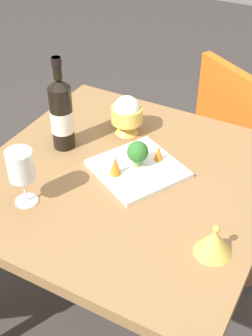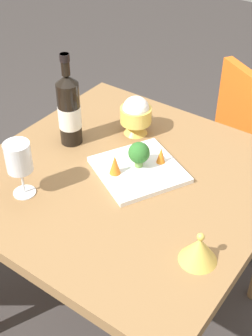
# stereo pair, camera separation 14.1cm
# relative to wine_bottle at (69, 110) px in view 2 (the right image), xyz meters

# --- Properties ---
(ground_plane) EXTENTS (8.00, 8.00, 0.00)m
(ground_plane) POSITION_rel_wine_bottle_xyz_m (0.04, 0.26, -0.86)
(ground_plane) COLOR #383330
(dining_table) EXTENTS (0.90, 0.90, 0.73)m
(dining_table) POSITION_rel_wine_bottle_xyz_m (0.04, 0.26, -0.21)
(dining_table) COLOR olive
(dining_table) RESTS_ON ground_plane
(wine_bottle) EXTENTS (0.08, 0.08, 0.32)m
(wine_bottle) POSITION_rel_wine_bottle_xyz_m (0.00, 0.00, 0.00)
(wine_bottle) COLOR black
(wine_bottle) RESTS_ON dining_table
(wine_glass) EXTENTS (0.08, 0.08, 0.18)m
(wine_glass) POSITION_rel_wine_bottle_xyz_m (0.29, 0.07, 0.00)
(wine_glass) COLOR white
(wine_glass) RESTS_ON dining_table
(rice_bowl) EXTENTS (0.11, 0.11, 0.14)m
(rice_bowl) POSITION_rel_wine_bottle_xyz_m (-0.17, 0.15, -0.05)
(rice_bowl) COLOR gold
(rice_bowl) RESTS_ON dining_table
(rice_bowl_lid) EXTENTS (0.10, 0.10, 0.09)m
(rice_bowl_lid) POSITION_rel_wine_bottle_xyz_m (0.21, 0.61, -0.09)
(rice_bowl_lid) COLOR gold
(rice_bowl_lid) RESTS_ON dining_table
(serving_plate) EXTENTS (0.34, 0.34, 0.02)m
(serving_plate) POSITION_rel_wine_bottle_xyz_m (0.00, 0.28, -0.12)
(serving_plate) COLOR white
(serving_plate) RESTS_ON dining_table
(broccoli_floret) EXTENTS (0.07, 0.07, 0.09)m
(broccoli_floret) POSITION_rel_wine_bottle_xyz_m (-0.00, 0.28, -0.06)
(broccoli_floret) COLOR #729E4C
(broccoli_floret) RESTS_ON serving_plate
(carrot_garnish_left) EXTENTS (0.03, 0.03, 0.05)m
(carrot_garnish_left) POSITION_rel_wine_bottle_xyz_m (-0.06, 0.32, -0.08)
(carrot_garnish_left) COLOR orange
(carrot_garnish_left) RESTS_ON serving_plate
(carrot_garnish_right) EXTENTS (0.04, 0.04, 0.07)m
(carrot_garnish_right) POSITION_rel_wine_bottle_xyz_m (0.07, 0.24, -0.08)
(carrot_garnish_right) COLOR orange
(carrot_garnish_right) RESTS_ON serving_plate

